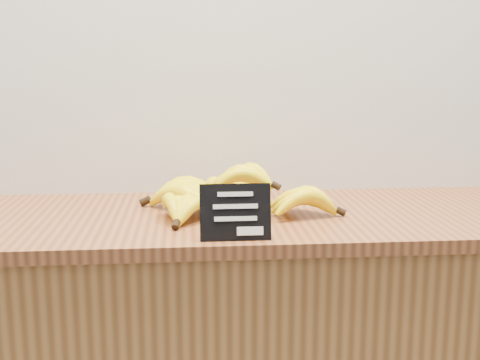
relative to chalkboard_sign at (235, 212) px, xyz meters
name	(u,v)px	position (x,y,z in m)	size (l,w,h in m)	color
counter_top	(238,219)	(0.02, 0.22, -0.07)	(1.57, 0.54, 0.03)	brown
chalkboard_sign	(235,212)	(0.00, 0.00, 0.00)	(0.15, 0.01, 0.12)	black
banana_pile	(226,195)	(0.00, 0.25, -0.02)	(0.48, 0.36, 0.11)	#FFED0A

